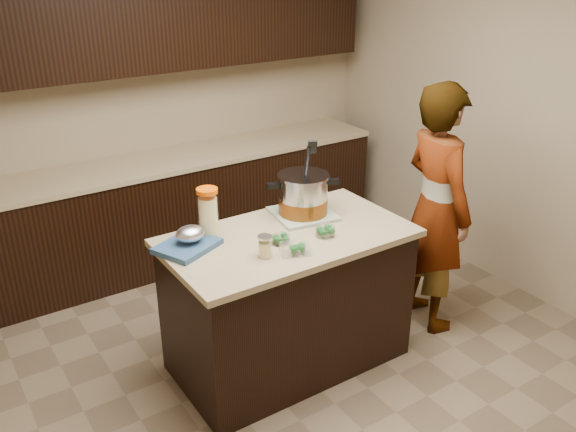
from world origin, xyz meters
The scene contains 13 objects.
ground_plane centered at (0.00, 0.00, 0.00)m, with size 4.00×4.00×0.00m, color brown.
room_shell centered at (0.00, 0.00, 1.71)m, with size 4.04×4.04×2.72m.
back_cabinets centered at (0.00, 1.74, 0.94)m, with size 3.60×0.63×2.33m.
island centered at (0.00, 0.00, 0.45)m, with size 1.46×0.81×0.90m.
dish_towel centered at (0.23, 0.18, 0.91)m, with size 0.36×0.36×0.02m, color #527A58.
stock_pot centered at (0.23, 0.18, 1.03)m, with size 0.43×0.42×0.46m.
lemonade_pitcher centered at (-0.40, 0.23, 1.04)m, with size 0.15×0.15×0.30m.
mason_jar centered at (-0.26, -0.16, 0.96)m, with size 0.10×0.10×0.13m.
broccoli_tub_left centered at (-0.10, -0.07, 0.92)m, with size 0.12×0.12×0.05m.
broccoli_tub_right centered at (0.17, -0.13, 0.93)m, with size 0.14×0.14×0.06m.
broccoli_tub_rect centered at (-0.10, -0.22, 0.93)m, with size 0.19×0.16×0.06m.
blue_tray centered at (-0.56, 0.16, 0.94)m, with size 0.40×0.37×0.12m.
person centered at (1.10, -0.13, 0.85)m, with size 0.62×0.41×1.70m, color gray.
Camera 1 is at (-1.77, -2.69, 2.46)m, focal length 38.00 mm.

